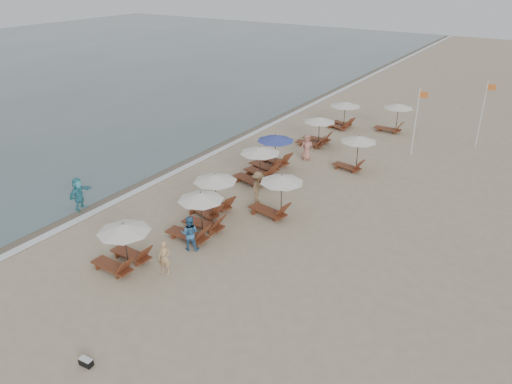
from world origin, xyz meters
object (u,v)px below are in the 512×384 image
Objects in this scene: inland_station_0 at (275,193)px; inland_station_1 at (354,149)px; lounger_station_6 at (343,113)px; waterline_walker at (79,194)px; lounger_station_2 at (212,193)px; duffel_bag at (86,362)px; beachgoer_mid_a at (190,233)px; beachgoer_mid_b at (258,188)px; lounger_station_5 at (316,131)px; beachgoer_far_b at (307,147)px; beachgoer_near at (164,257)px; inland_station_2 at (394,115)px; lounger_station_1 at (197,216)px; lounger_station_0 at (122,245)px; lounger_station_4 at (271,152)px; flag_pole_near at (416,119)px; lounger_station_3 at (256,164)px.

inland_station_0 and inland_station_1 have the same top height.
lounger_station_6 is 0.88× the size of inland_station_0.
waterline_walker is at bearing -128.05° from inland_station_1.
duffel_bag is (3.04, -10.84, -0.97)m from lounger_station_2.
lounger_station_2 is at bearing 105.67° from duffel_bag.
lounger_station_2 is 5.42× the size of duffel_bag.
inland_station_1 reaches higher than beachgoer_mid_a.
waterline_walker is 11.81m from duffel_bag.
duffel_bag is at bearing 172.59° from beachgoer_mid_b.
lounger_station_5 is 1.49× the size of beachgoer_far_b.
waterline_walker is at bearing -164.31° from beachgoer_far_b.
waterline_walker is at bearing 141.19° from duffel_bag.
waterline_walker reaches higher than beachgoer_near.
lounger_station_6 is at bearing -162.43° from inland_station_2.
beachgoer_mid_a is 3.47× the size of duffel_bag.
waterline_walker is (-7.49, 0.01, 0.05)m from beachgoer_mid_a.
lounger_station_1 is 2.43m from lounger_station_2.
lounger_station_0 is 1.94m from beachgoer_near.
inland_station_2 is at bearing 89.06° from duffel_bag.
duffel_bag is at bearing -75.49° from lounger_station_1.
waterline_walker is (-7.51, -5.71, -0.01)m from beachgoer_mid_b.
lounger_station_4 is 5.45m from lounger_station_5.
duffel_bag is (3.62, -17.76, -0.93)m from lounger_station_4.
lounger_station_2 is 5.73m from beachgoer_near.
lounger_station_1 is 1.54× the size of beachgoer_far_b.
flag_pole_near reaches higher than inland_station_1.
lounger_station_4 is at bearing -134.02° from flag_pole_near.
duffel_bag is at bearing -129.75° from beachgoer_far_b.
lounger_station_6 is at bearing 118.14° from inland_station_1.
inland_station_0 is 13.06m from flag_pole_near.
flag_pole_near is (5.44, 16.28, 1.50)m from lounger_station_1.
flag_pole_near is (12.41, 17.45, 1.65)m from waterline_walker.
lounger_station_4 reaches higher than inland_station_2.
lounger_station_5 is 1.45× the size of beachgoer_mid_b.
lounger_station_3 is 2.96m from beachgoer_mid_b.
lounger_station_2 is 0.92× the size of inland_station_0.
lounger_station_0 is at bearing -104.81° from inland_station_1.
waterline_walker is at bearing 112.54° from beachgoer_mid_b.
lounger_station_5 is at bearing -32.40° from waterline_walker.
inland_station_2 is at bearing 57.76° from lounger_station_5.
lounger_station_2 is 0.93× the size of lounger_station_4.
flag_pole_near reaches higher than beachgoer_far_b.
flag_pole_near is at bearing -25.16° from lounger_station_6.
inland_station_0 is (3.48, -5.47, 0.23)m from lounger_station_4.
lounger_station_5 is 5.05m from inland_station_1.
waterline_walker is (-6.97, -1.17, -0.14)m from lounger_station_1.
lounger_station_0 reaches higher than lounger_station_6.
lounger_station_2 reaches higher than beachgoer_mid_b.
beachgoer_far_b is (0.80, -2.94, -0.16)m from lounger_station_5.
lounger_station_1 is 20.64m from inland_station_2.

